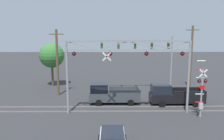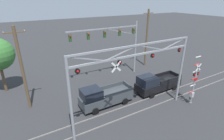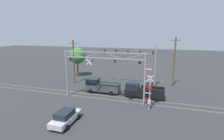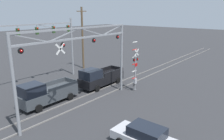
{
  "view_description": "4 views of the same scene",
  "coord_description": "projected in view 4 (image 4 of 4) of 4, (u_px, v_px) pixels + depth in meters",
  "views": [
    {
      "loc": [
        -1.82,
        -3.89,
        7.47
      ],
      "look_at": [
        -1.55,
        17.04,
        4.21
      ],
      "focal_mm": 35.0,
      "sensor_mm": 36.0,
      "label": 1
    },
    {
      "loc": [
        -8.64,
        5.94,
        10.55
      ],
      "look_at": [
        -1.07,
        18.93,
        4.25
      ],
      "focal_mm": 28.0,
      "sensor_mm": 36.0,
      "label": 2
    },
    {
      "loc": [
        8.3,
        -5.8,
        9.71
      ],
      "look_at": [
        0.34,
        19.93,
        3.86
      ],
      "focal_mm": 28.0,
      "sensor_mm": 36.0,
      "label": 3
    },
    {
      "loc": [
        -12.23,
        3.28,
        8.31
      ],
      "look_at": [
        2.46,
        15.23,
        3.2
      ],
      "focal_mm": 35.0,
      "sensor_mm": 36.0,
      "label": 4
    }
  ],
  "objects": [
    {
      "name": "utility_pole_right",
      "position": [
        83.0,
        38.0,
        31.78
      ],
      "size": [
        1.8,
        0.28,
        8.92
      ],
      "color": "brown",
      "rests_on": "ground_plane"
    },
    {
      "name": "crossing_signal_mast",
      "position": [
        135.0,
        71.0,
        23.15
      ],
      "size": [
        1.04,
        0.35,
        5.32
      ],
      "color": "gray",
      "rests_on": "ground_plane"
    },
    {
      "name": "sedan_waiting",
      "position": [
        145.0,
        137.0,
        13.56
      ],
      "size": [
        1.96,
        4.19,
        1.49
      ],
      "color": "#B7B7BC",
      "rests_on": "ground_plane"
    },
    {
      "name": "rail_track_far",
      "position": [
        69.0,
        102.0,
        20.53
      ],
      "size": [
        80.0,
        0.08,
        0.1
      ],
      "primitive_type": "cube",
      "color": "gray",
      "rests_on": "ground_plane"
    },
    {
      "name": "pickup_truck_following",
      "position": [
        100.0,
        78.0,
        24.75
      ],
      "size": [
        5.83,
        2.17,
        2.24
      ],
      "color": "black",
      "rests_on": "ground_plane"
    },
    {
      "name": "traffic_signal_span",
      "position": [
        54.0,
        37.0,
        26.37
      ],
      "size": [
        10.08,
        0.39,
        7.5
      ],
      "color": "gray",
      "rests_on": "ground_plane"
    },
    {
      "name": "rail_track_near",
      "position": [
        80.0,
        106.0,
        19.65
      ],
      "size": [
        80.0,
        0.08,
        0.1
      ],
      "primitive_type": "cube",
      "color": "gray",
      "rests_on": "ground_plane"
    },
    {
      "name": "pickup_truck_lead",
      "position": [
        45.0,
        94.0,
        19.95
      ],
      "size": [
        5.58,
        2.17,
        2.24
      ],
      "color": "#3D4247",
      "rests_on": "ground_plane"
    },
    {
      "name": "crossing_gantry",
      "position": [
        80.0,
        53.0,
        18.2
      ],
      "size": [
        11.92,
        0.27,
        7.06
      ],
      "color": "gray",
      "rests_on": "ground_plane"
    }
  ]
}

